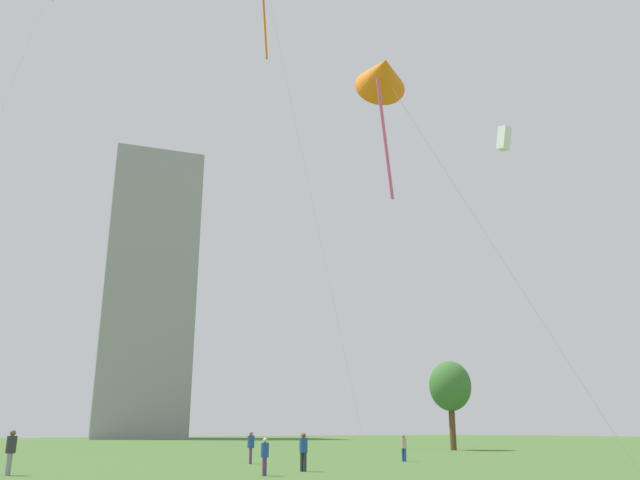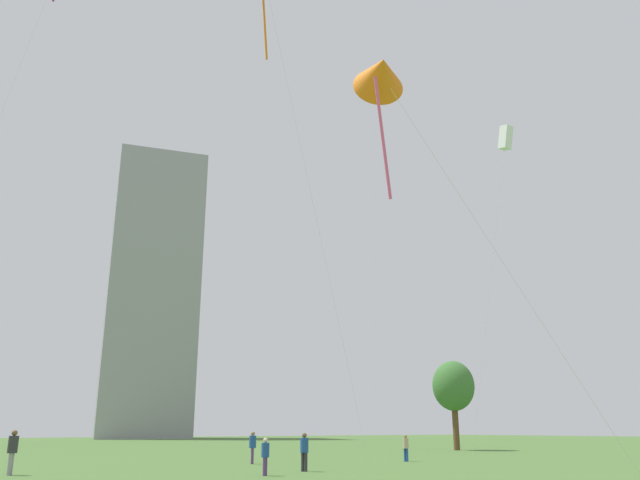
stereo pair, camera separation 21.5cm
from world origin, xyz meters
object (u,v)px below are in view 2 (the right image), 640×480
person_standing_3 (406,446)px  person_standing_1 (265,454)px  person_standing_2 (253,445)px  kite_flying_2 (381,74)px  distant_highrise_1 (151,296)px  kite_flying_1 (505,138)px  park_tree_0 (453,386)px  person_standing_4 (304,449)px  person_standing_0 (12,449)px

person_standing_3 → person_standing_1: bearing=-79.0°
person_standing_2 → person_standing_1: bearing=3.8°
person_standing_1 → kite_flying_2: bearing=36.5°
person_standing_3 → distant_highrise_1: distant_highrise_1 is taller
person_standing_2 → person_standing_3: bearing=101.3°
kite_flying_1 → park_tree_0: 28.93m
person_standing_2 → kite_flying_1: (11.66, -10.36, 18.30)m
person_standing_2 → person_standing_3: 9.53m
kite_flying_2 → kite_flying_1: bearing=27.8°
person_standing_2 → person_standing_3: size_ratio=1.13×
person_standing_3 → park_tree_0: 22.62m
person_standing_2 → kite_flying_2: kite_flying_2 is taller
person_standing_2 → park_tree_0: park_tree_0 is taller
kite_flying_1 → distant_highrise_1: 107.37m
person_standing_3 → person_standing_4: (-10.23, -4.33, 0.10)m
person_standing_3 → person_standing_4: person_standing_4 is taller
kite_flying_1 → person_standing_1: bearing=173.6°
person_standing_1 → person_standing_3: 14.32m
person_standing_1 → distant_highrise_1: distant_highrise_1 is taller
person_standing_0 → park_tree_0: 42.07m
distant_highrise_1 → kite_flying_2: bearing=-91.1°
kite_flying_1 → kite_flying_2: 21.68m
person_standing_2 → kite_flying_2: 24.14m
person_standing_1 → distant_highrise_1: size_ratio=0.03×
person_standing_0 → person_standing_4: bearing=-86.8°
person_standing_4 → person_standing_1: bearing=-87.5°
person_standing_4 → distant_highrise_1: bearing=141.9°
person_standing_0 → kite_flying_1: size_ratio=0.09×
person_standing_1 → person_standing_4: (2.90, 1.38, 0.11)m
person_standing_3 → kite_flying_2: (-15.70, -17.11, 11.90)m
person_standing_4 → distant_highrise_1: distant_highrise_1 is taller
kite_flying_2 → distant_highrise_1: bearing=74.0°
kite_flying_2 → park_tree_0: size_ratio=1.69×
kite_flying_1 → person_standing_2: bearing=138.4°
person_standing_0 → park_tree_0: size_ratio=0.23×
person_standing_3 → person_standing_4: 11.12m
person_standing_0 → person_standing_4: (11.87, -5.06, -0.08)m
kite_flying_2 → person_standing_2: bearing=71.7°
person_standing_1 → person_standing_2: size_ratio=0.87×
person_standing_1 → person_standing_4: size_ratio=0.89×
kite_flying_2 → person_standing_1: bearing=77.3°
person_standing_1 → person_standing_4: person_standing_4 is taller
person_standing_1 → kite_flying_1: (15.71, -1.75, 18.44)m
person_standing_0 → kite_flying_2: 22.28m
person_standing_4 → kite_flying_1: bearing=53.3°
park_tree_0 → kite_flying_1: bearing=-126.7°
person_standing_1 → kite_flying_2: 16.68m
person_standing_0 → kite_flying_1: (24.68, -8.19, 18.25)m
person_standing_4 → person_standing_3: bearing=90.0°
person_standing_2 → distant_highrise_1: distant_highrise_1 is taller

